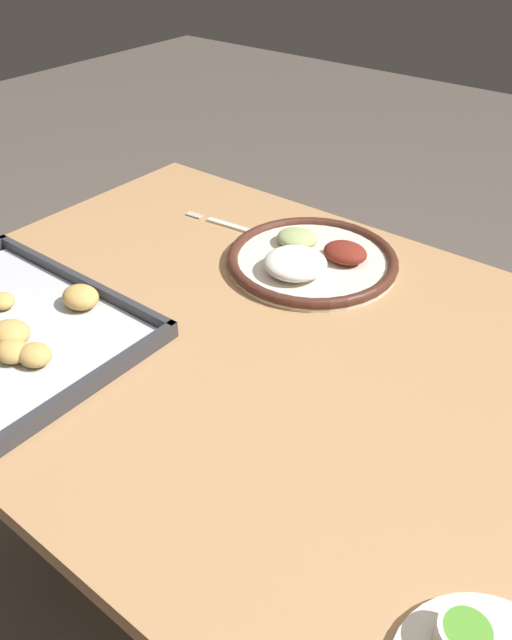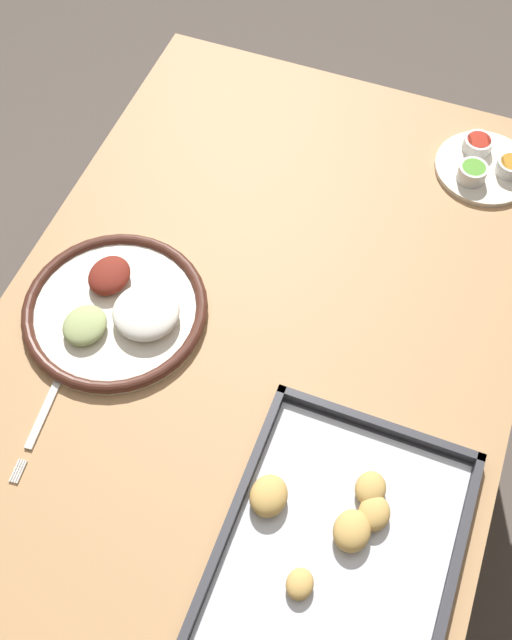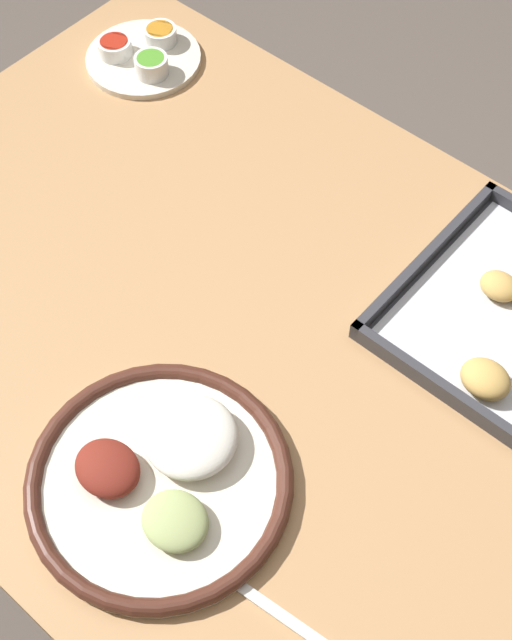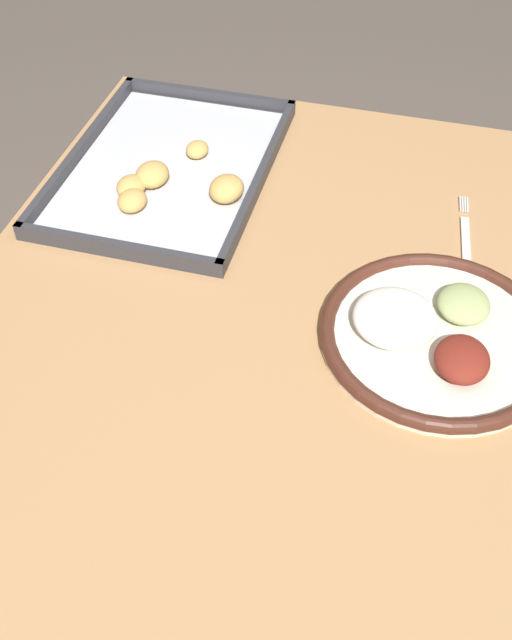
# 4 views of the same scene
# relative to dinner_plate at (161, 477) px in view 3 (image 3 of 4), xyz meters

# --- Properties ---
(ground_plane) EXTENTS (8.00, 8.00, 0.00)m
(ground_plane) POSITION_rel_dinner_plate_xyz_m (-0.07, 0.22, -0.71)
(ground_plane) COLOR #564C44
(dining_table) EXTENTS (1.19, 0.83, 0.70)m
(dining_table) POSITION_rel_dinner_plate_xyz_m (-0.07, 0.22, -0.11)
(dining_table) COLOR #AD7F51
(dining_table) RESTS_ON ground_plane
(dinner_plate) EXTENTS (0.30, 0.30, 0.05)m
(dinner_plate) POSITION_rel_dinner_plate_xyz_m (0.00, 0.00, 0.00)
(dinner_plate) COLOR beige
(dinner_plate) RESTS_ON dining_table
(fork) EXTENTS (0.22, 0.04, 0.00)m
(fork) POSITION_rel_dinner_plate_xyz_m (0.19, -0.03, -0.01)
(fork) COLOR silver
(fork) RESTS_ON dining_table
(saucer_plate) EXTENTS (0.18, 0.18, 0.04)m
(saucer_plate) POSITION_rel_dinner_plate_xyz_m (-0.52, 0.49, -0.00)
(saucer_plate) COLOR beige
(saucer_plate) RESTS_ON dining_table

